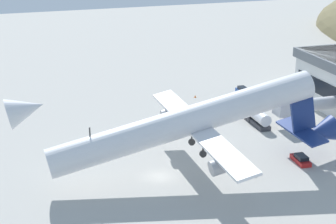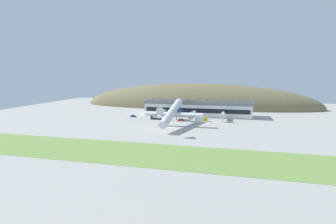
{
  "view_description": "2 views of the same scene",
  "coord_description": "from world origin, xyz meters",
  "px_view_note": "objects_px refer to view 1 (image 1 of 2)",
  "views": [
    {
      "loc": [
        77.8,
        -23.95,
        40.03
      ],
      "look_at": [
        -3.14,
        2.4,
        9.74
      ],
      "focal_mm": 60.0,
      "sensor_mm": 36.0,
      "label": 1
    },
    {
      "loc": [
        37.13,
        -150.86,
        32.5
      ],
      "look_at": [
        -2.34,
        4.87,
        8.89
      ],
      "focal_mm": 28.0,
      "sensor_mm": 36.0,
      "label": 2
    }
  ],
  "objects_px": {
    "traffic_cone_1": "(255,175)",
    "traffic_cone_0": "(195,96)",
    "cargo_airplane": "(191,123)",
    "box_truck": "(258,118)",
    "service_car_0": "(243,91)",
    "service_car_1": "(301,159)",
    "jetway_0": "(304,106)"
  },
  "relations": [
    {
      "from": "service_car_0",
      "to": "service_car_1",
      "type": "distance_m",
      "value": 39.07
    },
    {
      "from": "jetway_0",
      "to": "traffic_cone_0",
      "type": "distance_m",
      "value": 27.3
    },
    {
      "from": "cargo_airplane",
      "to": "traffic_cone_1",
      "type": "distance_m",
      "value": 13.51
    },
    {
      "from": "traffic_cone_1",
      "to": "service_car_0",
      "type": "bearing_deg",
      "value": 157.44
    },
    {
      "from": "jetway_0",
      "to": "box_truck",
      "type": "bearing_deg",
      "value": -105.91
    },
    {
      "from": "cargo_airplane",
      "to": "box_truck",
      "type": "distance_m",
      "value": 27.31
    },
    {
      "from": "jetway_0",
      "to": "cargo_airplane",
      "type": "bearing_deg",
      "value": -64.02
    },
    {
      "from": "service_car_0",
      "to": "box_truck",
      "type": "distance_m",
      "value": 20.89
    },
    {
      "from": "traffic_cone_0",
      "to": "service_car_0",
      "type": "bearing_deg",
      "value": 87.23
    },
    {
      "from": "jetway_0",
      "to": "cargo_airplane",
      "type": "distance_m",
      "value": 32.67
    },
    {
      "from": "cargo_airplane",
      "to": "traffic_cone_1",
      "type": "xyz_separation_m",
      "value": [
        4.37,
        9.49,
        -8.56
      ]
    },
    {
      "from": "jetway_0",
      "to": "box_truck",
      "type": "relative_size",
      "value": 1.77
    },
    {
      "from": "cargo_airplane",
      "to": "box_truck",
      "type": "xyz_separation_m",
      "value": [
        -16.62,
        20.39,
        -7.33
      ]
    },
    {
      "from": "jetway_0",
      "to": "cargo_airplane",
      "type": "xyz_separation_m",
      "value": [
        14.15,
        -29.04,
        4.85
      ]
    },
    {
      "from": "service_car_1",
      "to": "box_truck",
      "type": "bearing_deg",
      "value": 176.45
    },
    {
      "from": "cargo_airplane",
      "to": "traffic_cone_1",
      "type": "height_order",
      "value": "cargo_airplane"
    },
    {
      "from": "service_car_0",
      "to": "traffic_cone_1",
      "type": "xyz_separation_m",
      "value": [
        40.95,
        -17.01,
        -0.36
      ]
    },
    {
      "from": "traffic_cone_0",
      "to": "traffic_cone_1",
      "type": "height_order",
      "value": "same"
    },
    {
      "from": "cargo_airplane",
      "to": "service_car_0",
      "type": "bearing_deg",
      "value": 144.08
    },
    {
      "from": "traffic_cone_0",
      "to": "box_truck",
      "type": "bearing_deg",
      "value": 15.23
    },
    {
      "from": "box_truck",
      "to": "service_car_1",
      "type": "bearing_deg",
      "value": -3.55
    },
    {
      "from": "traffic_cone_1",
      "to": "traffic_cone_0",
      "type": "bearing_deg",
      "value": 172.71
    },
    {
      "from": "box_truck",
      "to": "traffic_cone_0",
      "type": "relative_size",
      "value": 13.43
    },
    {
      "from": "traffic_cone_1",
      "to": "jetway_0",
      "type": "bearing_deg",
      "value": 133.45
    },
    {
      "from": "jetway_0",
      "to": "service_car_1",
      "type": "relative_size",
      "value": 2.92
    },
    {
      "from": "traffic_cone_1",
      "to": "service_car_1",
      "type": "bearing_deg",
      "value": 104.73
    },
    {
      "from": "traffic_cone_0",
      "to": "service_car_1",
      "type": "bearing_deg",
      "value": 6.51
    },
    {
      "from": "service_car_0",
      "to": "service_car_1",
      "type": "bearing_deg",
      "value": -10.7
    },
    {
      "from": "service_car_0",
      "to": "box_truck",
      "type": "relative_size",
      "value": 0.58
    },
    {
      "from": "traffic_cone_1",
      "to": "cargo_airplane",
      "type": "bearing_deg",
      "value": -114.71
    },
    {
      "from": "box_truck",
      "to": "cargo_airplane",
      "type": "bearing_deg",
      "value": -50.82
    },
    {
      "from": "cargo_airplane",
      "to": "service_car_0",
      "type": "distance_m",
      "value": 45.91
    }
  ]
}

